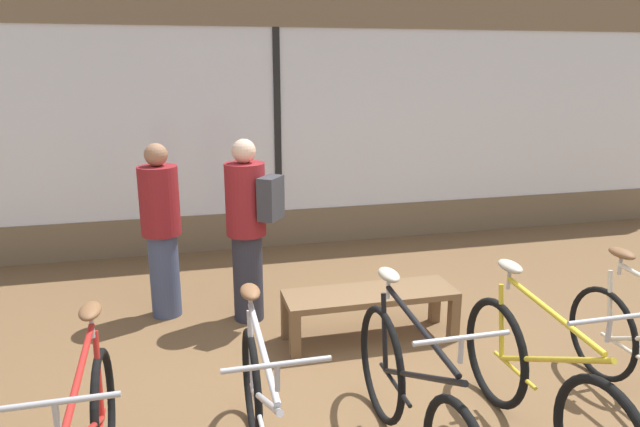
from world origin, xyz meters
name	(u,v)px	position (x,y,z in m)	size (l,w,h in m)	color
shop_back_wall	(277,113)	(0.00, 3.81, 1.64)	(12.00, 0.08, 3.20)	#7A664C
bicycle_center_left	(264,427)	(-0.81, -0.35, 0.38)	(0.46, 1.70, 1.02)	black
bicycle_center	(413,404)	(0.01, -0.38, 0.41)	(0.46, 1.78, 1.05)	black
bicycle_center_right	(540,387)	(0.80, -0.38, 0.39)	(0.46, 1.72, 1.04)	black
display_bench	(370,300)	(0.29, 1.15, 0.34)	(1.40, 0.44, 0.42)	brown
customer_near_rack	(248,226)	(-0.61, 1.77, 0.86)	(0.56, 0.52, 1.60)	#2D2D38
customer_by_window	(161,228)	(-1.34, 2.04, 0.81)	(0.48, 0.48, 1.56)	#424C6B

